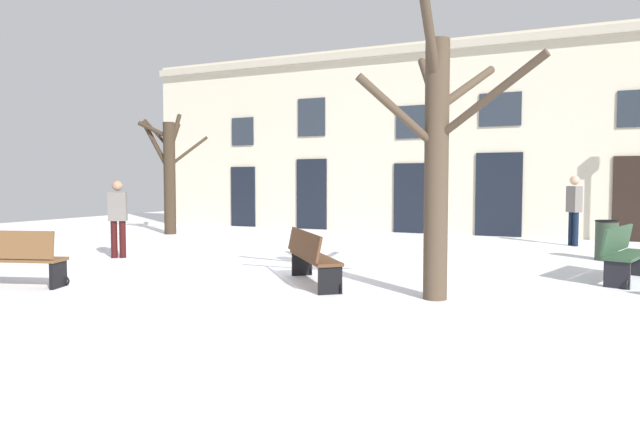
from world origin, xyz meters
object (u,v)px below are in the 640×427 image
object	(u,v)px
bench_by_litter_bin	(625,253)
person_strolling	(118,215)
tree_foreground	(438,150)
litter_bin	(607,240)
person_by_shop_door	(574,206)
tree_near_facade	(169,169)
bench_back_to_back_left	(10,258)
bench_near_lamp	(311,256)

from	to	relation	value
bench_by_litter_bin	person_strolling	bearing A→B (deg)	114.34
tree_foreground	litter_bin	distance (m)	6.23
litter_bin	person_by_shop_door	world-z (taller)	person_by_shop_door
tree_near_facade	bench_back_to_back_left	world-z (taller)	tree_near_facade
litter_bin	bench_by_litter_bin	bearing A→B (deg)	-86.41
bench_by_litter_bin	person_strolling	distance (m)	10.10
bench_back_to_back_left	person_by_shop_door	xyz separation A→B (m)	(8.17, 10.09, 0.57)
bench_by_litter_bin	bench_near_lamp	distance (m)	5.34
tree_near_facade	bench_near_lamp	bearing A→B (deg)	-37.56
person_strolling	person_by_shop_door	bearing A→B (deg)	3.56
person_by_shop_door	person_strolling	xyz separation A→B (m)	(-9.16, -6.72, -0.09)
person_strolling	bench_back_to_back_left	bearing A→B (deg)	-106.34
tree_foreground	litter_bin	bearing A→B (deg)	66.11
tree_foreground	bench_by_litter_bin	bearing A→B (deg)	46.69
tree_near_facade	person_strolling	xyz separation A→B (m)	(2.70, -5.01, -1.12)
litter_bin	bench_near_lamp	world-z (taller)	bench_near_lamp
tree_foreground	bench_by_litter_bin	size ratio (longest dim) A/B	2.60
bench_near_lamp	person_strolling	xyz separation A→B (m)	(-5.26, 1.11, 0.48)
person_strolling	bench_near_lamp	bearing A→B (deg)	-44.67
tree_near_facade	tree_foreground	bearing A→B (deg)	-32.43
tree_foreground	tree_near_facade	xyz separation A→B (m)	(-10.10, 6.42, -0.07)
tree_near_facade	person_strolling	size ratio (longest dim) A/B	2.28
bench_by_litter_bin	bench_near_lamp	size ratio (longest dim) A/B	1.00
bench_back_to_back_left	litter_bin	bearing A→B (deg)	-157.51
tree_near_facade	litter_bin	bearing A→B (deg)	-4.30
bench_back_to_back_left	bench_near_lamp	distance (m)	4.83
bench_near_lamp	tree_near_facade	bearing A→B (deg)	12.32
litter_bin	bench_near_lamp	xyz separation A→B (m)	(-4.57, -5.18, 0.03)
tree_near_facade	bench_back_to_back_left	bearing A→B (deg)	-66.24
litter_bin	bench_by_litter_bin	world-z (taller)	bench_by_litter_bin
bench_by_litter_bin	bench_back_to_back_left	world-z (taller)	bench_by_litter_bin
litter_bin	person_by_shop_door	xyz separation A→B (m)	(-0.67, 2.66, 0.60)
bench_near_lamp	person_strolling	distance (m)	5.40
tree_foreground	tree_near_facade	world-z (taller)	tree_foreground
bench_near_lamp	person_by_shop_door	size ratio (longest dim) A/B	0.95
tree_foreground	person_strolling	size ratio (longest dim) A/B	2.65
bench_back_to_back_left	bench_near_lamp	xyz separation A→B (m)	(4.27, 2.26, -0.00)
bench_back_to_back_left	person_strolling	distance (m)	3.54
bench_by_litter_bin	tree_foreground	bearing A→B (deg)	153.37
litter_bin	bench_near_lamp	size ratio (longest dim) A/B	0.50
person_by_shop_door	bench_by_litter_bin	bearing A→B (deg)	-28.57
litter_bin	bench_back_to_back_left	world-z (taller)	bench_back_to_back_left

